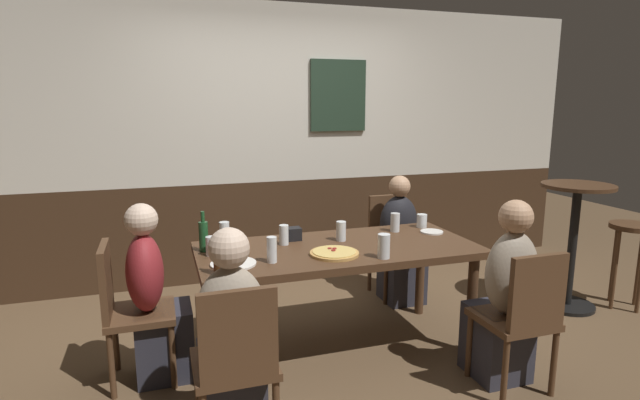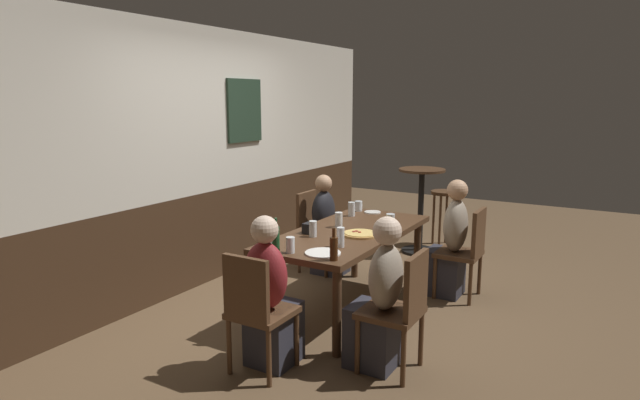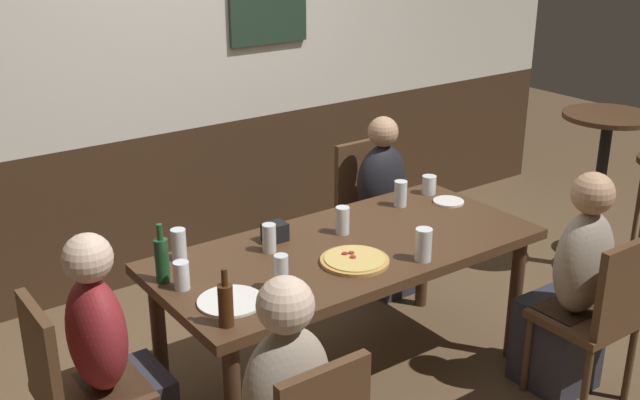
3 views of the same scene
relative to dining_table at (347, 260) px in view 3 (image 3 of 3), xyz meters
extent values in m
plane|color=brown|center=(0.00, 0.00, -0.66)|extent=(12.00, 12.00, 0.00)
cube|color=#3D2819|center=(0.00, 1.65, -0.19)|extent=(6.40, 0.10, 0.95)
cube|color=#472D1C|center=(0.00, 0.00, 0.05)|extent=(1.88, 0.86, 0.05)
cylinder|color=#472D1C|center=(0.84, -0.35, -0.32)|extent=(0.07, 0.07, 0.69)
cylinder|color=#472D1C|center=(-0.84, 0.35, -0.32)|extent=(0.07, 0.07, 0.69)
cylinder|color=#472D1C|center=(0.84, 0.35, -0.32)|extent=(0.07, 0.07, 0.69)
cube|color=#513521|center=(0.83, 0.77, -0.23)|extent=(0.40, 0.40, 0.04)
cube|color=#513521|center=(0.83, 0.95, 0.00)|extent=(0.36, 0.04, 0.43)
cylinder|color=#513521|center=(1.00, 0.60, -0.46)|extent=(0.04, 0.04, 0.41)
cylinder|color=#513521|center=(0.66, 0.60, -0.46)|extent=(0.04, 0.04, 0.41)
cylinder|color=#513521|center=(1.00, 0.94, -0.46)|extent=(0.04, 0.04, 0.41)
cylinder|color=#513521|center=(0.66, 0.94, -0.46)|extent=(0.04, 0.04, 0.41)
cube|color=#513521|center=(0.83, -0.77, -0.23)|extent=(0.40, 0.40, 0.04)
cube|color=#513521|center=(0.83, -0.95, 0.00)|extent=(0.36, 0.04, 0.43)
cylinder|color=#513521|center=(0.66, -0.60, -0.46)|extent=(0.04, 0.04, 0.41)
cylinder|color=#513521|center=(1.00, -0.60, -0.46)|extent=(0.04, 0.04, 0.41)
cylinder|color=#513521|center=(0.66, -0.94, -0.46)|extent=(0.04, 0.04, 0.41)
cylinder|color=#513521|center=(1.00, -0.94, -0.46)|extent=(0.04, 0.04, 0.41)
cube|color=#513521|center=(-1.28, 0.00, -0.23)|extent=(0.40, 0.40, 0.04)
cube|color=#513521|center=(-1.46, 0.00, 0.00)|extent=(0.04, 0.36, 0.43)
ellipsoid|color=tan|center=(-0.83, -0.73, 0.02)|extent=(0.34, 0.22, 0.47)
sphere|color=beige|center=(-0.83, -0.73, 0.35)|extent=(0.20, 0.20, 0.20)
cube|color=#2D2D38|center=(0.83, 0.64, -0.44)|extent=(0.32, 0.34, 0.45)
ellipsoid|color=black|center=(0.83, 0.73, 0.02)|extent=(0.34, 0.22, 0.46)
sphere|color=tan|center=(0.83, 0.73, 0.33)|extent=(0.18, 0.18, 0.18)
cube|color=#2D2D38|center=(0.83, -0.64, -0.44)|extent=(0.32, 0.34, 0.45)
ellipsoid|color=tan|center=(0.83, -0.73, 0.04)|extent=(0.34, 0.22, 0.51)
sphere|color=tan|center=(0.83, -0.73, 0.39)|extent=(0.20, 0.20, 0.20)
ellipsoid|color=maroon|center=(-1.24, 0.00, 0.03)|extent=(0.22, 0.34, 0.48)
sphere|color=beige|center=(-1.24, 0.00, 0.36)|extent=(0.19, 0.19, 0.19)
cylinder|color=tan|center=(-0.09, -0.17, 0.09)|extent=(0.32, 0.32, 0.02)
cylinder|color=#DBB760|center=(-0.09, -0.17, 0.10)|extent=(0.28, 0.28, 0.01)
cylinder|color=maroon|center=(-0.09, -0.16, 0.11)|extent=(0.03, 0.03, 0.00)
cylinder|color=maroon|center=(-0.07, -0.12, 0.11)|extent=(0.03, 0.03, 0.00)
cylinder|color=maroon|center=(-0.10, -0.11, 0.11)|extent=(0.03, 0.03, 0.00)
cylinder|color=silver|center=(-0.72, 0.33, 0.15)|extent=(0.07, 0.07, 0.15)
cylinder|color=#331E14|center=(-0.72, 0.33, 0.13)|extent=(0.06, 0.06, 0.11)
cylinder|color=silver|center=(-0.34, 0.16, 0.15)|extent=(0.06, 0.06, 0.14)
cylinder|color=#C6842D|center=(-0.34, 0.16, 0.11)|extent=(0.06, 0.06, 0.07)
cylinder|color=silver|center=(0.80, 0.29, 0.13)|extent=(0.08, 0.08, 0.10)
cylinder|color=gold|center=(0.80, 0.29, 0.12)|extent=(0.07, 0.07, 0.08)
cylinder|color=silver|center=(0.55, 0.24, 0.15)|extent=(0.07, 0.07, 0.14)
cylinder|color=gold|center=(0.55, 0.24, 0.13)|extent=(0.06, 0.06, 0.10)
cylinder|color=silver|center=(0.18, -0.33, 0.16)|extent=(0.08, 0.08, 0.15)
cylinder|color=#331E14|center=(0.18, -0.33, 0.11)|extent=(0.07, 0.07, 0.06)
cylinder|color=silver|center=(-0.50, -0.19, 0.16)|extent=(0.06, 0.06, 0.16)
cylinder|color=gold|center=(-0.50, -0.19, 0.12)|extent=(0.05, 0.05, 0.09)
cylinder|color=silver|center=(-0.84, 0.06, 0.14)|extent=(0.07, 0.07, 0.12)
cylinder|color=#C6842D|center=(-0.84, 0.06, 0.12)|extent=(0.06, 0.06, 0.09)
cylinder|color=silver|center=(0.07, 0.13, 0.15)|extent=(0.07, 0.07, 0.14)
cylinder|color=silver|center=(0.07, 0.13, 0.11)|extent=(0.06, 0.06, 0.07)
cylinder|color=#194723|center=(-0.87, 0.17, 0.18)|extent=(0.06, 0.06, 0.20)
cylinder|color=#194723|center=(-0.87, 0.17, 0.31)|extent=(0.03, 0.03, 0.07)
cylinder|color=#42230F|center=(-0.83, -0.32, 0.16)|extent=(0.06, 0.06, 0.17)
cylinder|color=#42230F|center=(-0.83, -0.32, 0.29)|extent=(0.03, 0.03, 0.07)
cylinder|color=white|center=(-0.73, -0.17, 0.08)|extent=(0.27, 0.27, 0.01)
cylinder|color=white|center=(0.79, 0.13, 0.08)|extent=(0.17, 0.17, 0.01)
cube|color=black|center=(-0.25, 0.25, 0.12)|extent=(0.11, 0.09, 0.09)
cylinder|color=black|center=(2.09, 0.07, -0.65)|extent=(0.44, 0.44, 0.03)
cylinder|color=black|center=(2.09, 0.07, -0.14)|extent=(0.07, 0.07, 0.99)
cylinder|color=#472D1C|center=(2.09, 0.07, 0.37)|extent=(0.56, 0.56, 0.03)
cylinder|color=#513521|center=(2.54, 0.05, -0.32)|extent=(0.03, 0.03, 0.68)
camera|label=1|loc=(-1.13, -3.05, 1.03)|focal=27.98mm
camera|label=2|loc=(-4.11, -2.13, 1.25)|focal=30.05mm
camera|label=3|loc=(-2.07, -2.66, 1.61)|focal=43.53mm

